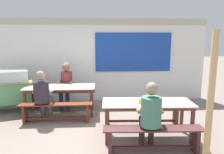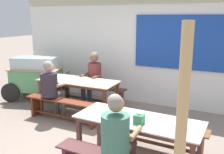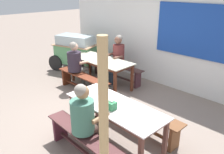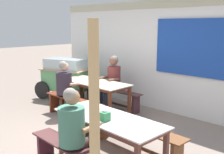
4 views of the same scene
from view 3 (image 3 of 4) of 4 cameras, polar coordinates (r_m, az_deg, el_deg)
ground_plane at (r=4.93m, az=-5.05°, el=-9.45°), size 40.00×40.00×0.00m
backdrop_wall at (r=6.21m, az=12.99°, el=10.39°), size 6.93×0.23×2.63m
dining_table_far at (r=6.06m, az=-2.86°, el=3.78°), size 1.83×0.76×0.75m
dining_table_near at (r=3.77m, az=0.69°, el=-7.93°), size 1.81×0.76×0.75m
bench_far_back at (r=6.59m, az=1.07°, el=1.86°), size 1.82×0.28×0.47m
bench_far_front at (r=5.82m, az=-7.17°, el=-0.95°), size 1.72×0.30×0.47m
bench_near_back at (r=4.34m, az=6.53°, el=-9.40°), size 1.82×0.37×0.47m
bench_near_front at (r=3.65m, az=-6.51°, el=-16.14°), size 1.76×0.35×0.47m
food_cart at (r=7.39m, az=-9.15°, el=6.66°), size 1.78×1.20×1.13m
person_center_facing at (r=6.35m, az=1.18°, el=5.31°), size 0.45×0.58×1.32m
person_left_back_turned at (r=5.96m, az=-8.87°, el=3.71°), size 0.48×0.55×1.27m
person_near_front at (r=3.47m, az=-6.50°, el=-9.79°), size 0.47×0.56×1.28m
tissue_box at (r=3.57m, az=-0.12°, el=-7.11°), size 0.13×0.12×0.15m
condiment_jar at (r=3.76m, az=-2.34°, el=-5.79°), size 0.07×0.07×0.11m
wooden_support_post at (r=2.54m, az=-2.05°, el=-13.85°), size 0.11×0.11×2.13m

